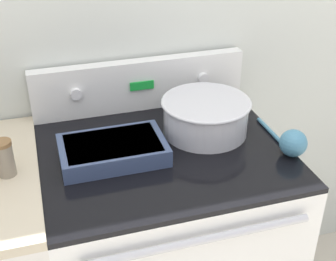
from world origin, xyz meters
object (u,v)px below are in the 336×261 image
at_px(mixing_bowl, 206,114).
at_px(spice_jar_brown_cap, 5,158).
at_px(casserole_dish, 113,149).
at_px(ladle, 292,143).

bearing_deg(mixing_bowl, spice_jar_brown_cap, -172.64).
bearing_deg(casserole_dish, spice_jar_brown_cap, -177.18).
bearing_deg(casserole_dish, mixing_bowl, 11.58).
relative_size(ladle, spice_jar_brown_cap, 2.45).
distance_m(mixing_bowl, casserole_dish, 0.35).
xyz_separation_m(mixing_bowl, casserole_dish, (-0.34, -0.07, -0.04)).
distance_m(mixing_bowl, spice_jar_brown_cap, 0.67).
height_order(casserole_dish, ladle, ladle).
height_order(mixing_bowl, spice_jar_brown_cap, spice_jar_brown_cap).
height_order(mixing_bowl, ladle, mixing_bowl).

